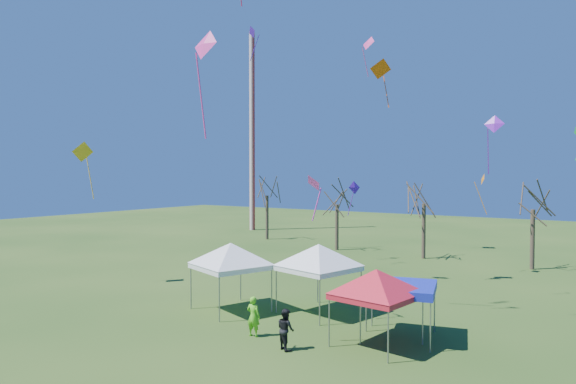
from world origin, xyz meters
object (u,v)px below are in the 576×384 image
Objects in this scene: tree_2 at (424,184)px; tent_white_mid at (319,249)px; tree_3 at (533,188)px; tent_white_west at (231,247)px; person_dark at (286,329)px; tree_1 at (337,188)px; tent_red at (376,274)px; tent_blue at (399,288)px; person_green at (253,316)px; radio_mast at (252,132)px; tree_0 at (267,180)px.

tree_2 is 19.86m from tent_white_mid.
tree_3 is 24.29m from tent_white_west.
tree_3 is at bearing -75.53° from person_dark.
tree_1 reaches higher than tent_white_mid.
tent_white_west is (5.56, -21.96, -2.50)m from tree_1.
tent_white_mid is 1.09× the size of tent_red.
tree_2 is 2.23× the size of tent_blue.
tree_2 is at bearing -93.63° from person_green.
tent_white_mid is 5.45m from tent_red.
person_green is at bearing -88.23° from tree_2.
tree_1 is at bearing -38.92° from person_dark.
person_dark is at bearing -50.57° from radio_mast.
radio_mast is 2.96× the size of tree_0.
tent_red reaches higher than person_dark.
tent_white_mid is (19.71, -22.60, -3.19)m from tree_0.
person_green is (-0.47, -4.84, -2.42)m from tent_white_mid.
tent_white_west is at bearing -176.52° from tent_blue.
tent_white_mid is at bearing -47.41° from radio_mast.
person_green is at bearing -37.37° from tent_white_west.
person_green is at bearing -95.60° from tent_white_mid.
tree_2 is at bearing 104.26° from tent_red.
tent_white_mid is 2.56× the size of person_green.
tent_white_west is at bearing -152.88° from tent_white_mid.
radio_mast is 46.37m from person_dark.
tent_red reaches higher than tent_blue.
tent_red reaches higher than person_green.
tent_blue is (8.99, 0.55, -1.11)m from tent_white_west.
tree_2 reaches higher than tree_3.
tree_1 is 4.28× the size of person_green.
person_green is (26.39, -34.06, -11.62)m from radio_mast.
person_green is at bearing -52.23° from radio_mast.
person_dark is at bearing 158.55° from person_green.
tent_red is at bearing -58.28° from tree_1.
tent_white_west is at bearing -97.47° from tree_2.
tree_3 is at bearing 69.59° from tent_white_mid.
tent_white_west is 9.08m from tent_blue.
tree_0 is at bearing -42.77° from radio_mast.
tree_1 is at bearing 177.94° from tree_3.
tent_white_mid is 5.27m from tent_blue.
tree_2 is 4.64× the size of person_green.
tree_2 reaches higher than person_dark.
tree_3 is 25.86m from person_dark.
tree_0 is at bearing 135.57° from tent_blue.
tree_3 is (16.80, -0.60, 0.29)m from tree_1.
tree_0 is 30.16m from tent_white_mid.
tree_0 is (7.15, -6.62, -6.01)m from radio_mast.
tree_2 reaches higher than tent_white_mid.
tent_white_west is 8.65m from tent_red.
radio_mast is 28.08m from tree_2.
tree_0 is at bearing 164.82° from tree_1.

